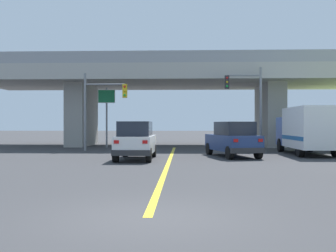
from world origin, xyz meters
TOP-DOWN VIEW (x-y plane):
  - ground at (0.00, 26.94)m, footprint 160.00×160.00m
  - overpass_bridge at (0.00, 26.94)m, footprint 33.75×9.87m
  - lane_divider_stripe at (0.00, 12.12)m, footprint 0.20×24.25m
  - suv_lead at (-1.79, 13.16)m, footprint 1.89×4.43m
  - suv_crossing at (3.57, 15.25)m, footprint 2.93×5.00m
  - box_truck at (8.38, 17.11)m, footprint 2.33×6.79m
  - traffic_signal_nearside at (5.47, 21.19)m, footprint 2.68×0.36m
  - traffic_signal_farside at (-5.26, 20.43)m, footprint 3.11×0.36m
  - highway_sign at (-5.44, 24.03)m, footprint 1.39×0.17m

SIDE VIEW (x-z plane):
  - ground at x=0.00m, z-range 0.00..0.00m
  - lane_divider_stripe at x=0.00m, z-range 0.00..0.01m
  - suv_lead at x=-1.79m, z-range 0.00..2.02m
  - suv_crossing at x=3.57m, z-range 0.00..2.02m
  - box_truck at x=8.38m, z-range 0.09..3.00m
  - traffic_signal_farside at x=-5.26m, z-range 0.70..6.21m
  - highway_sign at x=-5.44m, z-range 1.09..5.90m
  - traffic_signal_nearside at x=5.47m, z-range 0.81..6.80m
  - overpass_bridge at x=0.00m, z-range 1.61..9.02m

